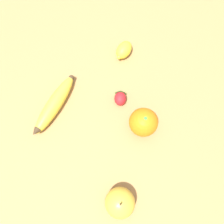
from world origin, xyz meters
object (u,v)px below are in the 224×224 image
banana (54,105)px  apple (120,203)px  orange (143,122)px  lemon (124,50)px  strawberry (120,97)px

banana → apple: apple is taller
orange → lemon: 0.26m
banana → apple: bearing=63.3°
apple → lemon: 0.48m
banana → strawberry: size_ratio=3.80×
banana → lemon: lemon is taller
strawberry → apple: size_ratio=0.70×
apple → banana: bearing=-31.4°
strawberry → lemon: bearing=-1.1°
orange → lemon: bearing=-55.6°
orange → strawberry: (0.09, -0.05, -0.02)m
banana → strawberry: bearing=124.8°
strawberry → apple: bearing=-177.4°
apple → lemon: apple is taller
orange → strawberry: 0.11m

